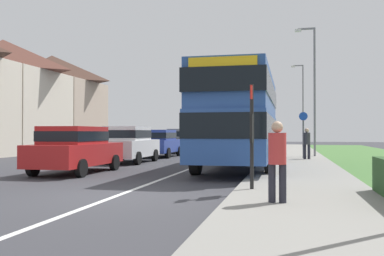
{
  "coord_description": "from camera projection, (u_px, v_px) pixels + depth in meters",
  "views": [
    {
      "loc": [
        3.84,
        -9.27,
        1.46
      ],
      "look_at": [
        0.8,
        4.33,
        1.6
      ],
      "focal_mm": 40.31,
      "sensor_mm": 36.0,
      "label": 1
    }
  ],
  "objects": [
    {
      "name": "ground_plane",
      "position": [
        117.0,
        196.0,
        9.87
      ],
      "size": [
        120.0,
        120.0,
        0.0
      ],
      "primitive_type": "plane",
      "color": "#38383D"
    },
    {
      "name": "lane_marking_centre",
      "position": [
        193.0,
        168.0,
        17.68
      ],
      "size": [
        0.14,
        60.0,
        0.01
      ],
      "primitive_type": "cube",
      "color": "silver",
      "rests_on": "ground_plane"
    },
    {
      "name": "pavement_near_side",
      "position": [
        299.0,
        173.0,
        14.81
      ],
      "size": [
        3.2,
        68.0,
        0.12
      ],
      "primitive_type": "cube",
      "color": "gray",
      "rests_on": "ground_plane"
    },
    {
      "name": "double_decker_bus",
      "position": [
        241.0,
        115.0,
        17.15
      ],
      "size": [
        2.8,
        9.9,
        3.7
      ],
      "color": "#284C93",
      "rests_on": "ground_plane"
    },
    {
      "name": "parked_car_red",
      "position": [
        76.0,
        148.0,
        15.36
      ],
      "size": [
        1.94,
        4.41,
        1.66
      ],
      "color": "#B21E1E",
      "rests_on": "ground_plane"
    },
    {
      "name": "parked_car_white",
      "position": [
        128.0,
        143.0,
        20.66
      ],
      "size": [
        2.0,
        4.1,
        1.74
      ],
      "color": "silver",
      "rests_on": "ground_plane"
    },
    {
      "name": "parked_car_blue",
      "position": [
        159.0,
        142.0,
        25.45
      ],
      "size": [
        1.93,
        4.09,
        1.61
      ],
      "color": "navy",
      "rests_on": "ground_plane"
    },
    {
      "name": "parked_car_grey",
      "position": [
        182.0,
        140.0,
        30.8
      ],
      "size": [
        1.88,
        4.28,
        1.7
      ],
      "color": "slate",
      "rests_on": "ground_plane"
    },
    {
      "name": "pedestrian_at_stop",
      "position": [
        277.0,
        158.0,
        8.2
      ],
      "size": [
        0.34,
        0.34,
        1.67
      ],
      "color": "#23232D",
      "rests_on": "ground_plane"
    },
    {
      "name": "pedestrian_walking_away",
      "position": [
        307.0,
        142.0,
        21.57
      ],
      "size": [
        0.34,
        0.34,
        1.67
      ],
      "color": "#23232D",
      "rests_on": "ground_plane"
    },
    {
      "name": "bus_stop_sign",
      "position": [
        252.0,
        129.0,
        10.2
      ],
      "size": [
        0.09,
        0.52,
        2.6
      ],
      "color": "black",
      "rests_on": "ground_plane"
    },
    {
      "name": "cycle_route_sign",
      "position": [
        303.0,
        133.0,
        22.44
      ],
      "size": [
        0.44,
        0.08,
        2.52
      ],
      "color": "slate",
      "rests_on": "ground_plane"
    },
    {
      "name": "street_lamp_mid",
      "position": [
        313.0,
        83.0,
        24.32
      ],
      "size": [
        1.14,
        0.2,
        7.39
      ],
      "color": "slate",
      "rests_on": "ground_plane"
    },
    {
      "name": "street_lamp_far",
      "position": [
        302.0,
        100.0,
        40.85
      ],
      "size": [
        1.14,
        0.2,
        7.87
      ],
      "color": "slate",
      "rests_on": "ground_plane"
    },
    {
      "name": "house_terrace_far_side",
      "position": [
        3.0,
        96.0,
        30.61
      ],
      "size": [
        7.62,
        19.39,
        8.08
      ],
      "color": "beige",
      "rests_on": "ground_plane"
    }
  ]
}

